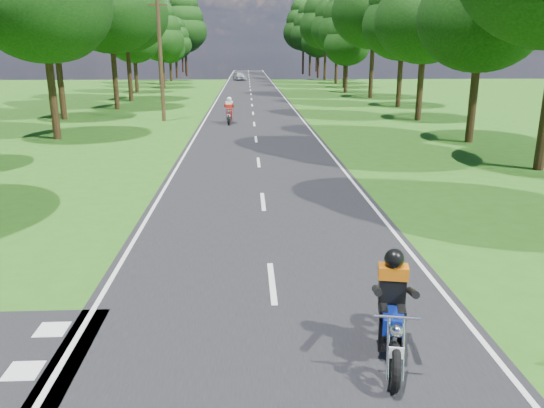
{
  "coord_description": "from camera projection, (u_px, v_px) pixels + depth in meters",
  "views": [
    {
      "loc": [
        -0.47,
        -7.85,
        4.55
      ],
      "look_at": [
        0.09,
        4.0,
        1.1
      ],
      "focal_mm": 35.0,
      "sensor_mm": 36.0,
      "label": 1
    }
  ],
  "objects": [
    {
      "name": "ground",
      "position": [
        278.0,
        334.0,
        8.82
      ],
      "size": [
        160.0,
        160.0,
        0.0
      ],
      "primitive_type": "plane",
      "color": "#285714",
      "rests_on": "ground"
    },
    {
      "name": "main_road",
      "position": [
        251.0,
        94.0,
        56.77
      ],
      "size": [
        7.0,
        140.0,
        0.02
      ],
      "primitive_type": "cube",
      "color": "black",
      "rests_on": "ground"
    },
    {
      "name": "road_markings",
      "position": [
        250.0,
        95.0,
        54.97
      ],
      "size": [
        7.4,
        140.0,
        0.01
      ],
      "color": "silver",
      "rests_on": "main_road"
    },
    {
      "name": "treeline",
      "position": [
        261.0,
        18.0,
        64.19
      ],
      "size": [
        40.0,
        115.35,
        14.78
      ],
      "color": "black",
      "rests_on": "ground"
    },
    {
      "name": "telegraph_pole",
      "position": [
        161.0,
        58.0,
        34.27
      ],
      "size": [
        1.2,
        0.26,
        8.0
      ],
      "color": "#382616",
      "rests_on": "ground"
    },
    {
      "name": "rider_near_blue",
      "position": [
        392.0,
        306.0,
        7.93
      ],
      "size": [
        1.04,
        2.1,
        1.68
      ],
      "primitive_type": null,
      "rotation": [
        0.0,
        0.0,
        -0.19
      ],
      "color": "navy",
      "rests_on": "main_road"
    },
    {
      "name": "rider_far_red",
      "position": [
        229.0,
        110.0,
        33.78
      ],
      "size": [
        0.73,
        2.03,
        1.68
      ],
      "primitive_type": null,
      "rotation": [
        0.0,
        0.0,
        -0.03
      ],
      "color": "#AB0D17",
      "rests_on": "main_road"
    },
    {
      "name": "distant_car",
      "position": [
        240.0,
        76.0,
        82.21
      ],
      "size": [
        2.41,
        4.02,
        1.28
      ],
      "primitive_type": "imported",
      "rotation": [
        0.0,
        0.0,
        0.25
      ],
      "color": "silver",
      "rests_on": "main_road"
    }
  ]
}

